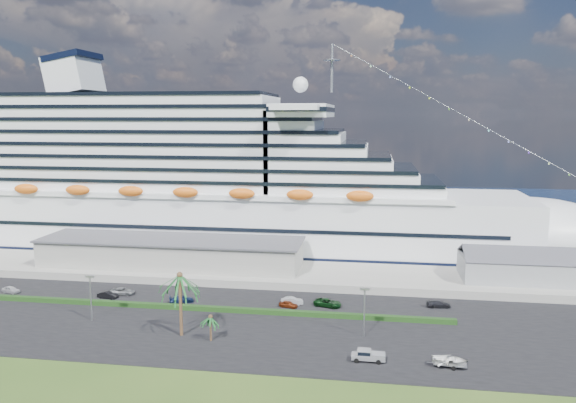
% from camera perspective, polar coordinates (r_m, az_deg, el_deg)
% --- Properties ---
extents(ground, '(420.00, 420.00, 0.00)m').
position_cam_1_polar(ground, '(91.26, -5.49, -14.73)').
color(ground, '#2D4C19').
rests_on(ground, ground).
extents(asphalt_lot, '(140.00, 38.00, 0.12)m').
position_cam_1_polar(asphalt_lot, '(101.13, -3.94, -12.26)').
color(asphalt_lot, black).
rests_on(asphalt_lot, ground).
extents(wharf, '(240.00, 20.00, 1.80)m').
position_cam_1_polar(wharf, '(127.86, -1.09, -7.31)').
color(wharf, gray).
rests_on(wharf, ground).
extents(water, '(420.00, 160.00, 0.02)m').
position_cam_1_polar(water, '(215.17, 2.97, -0.94)').
color(water, black).
rests_on(water, ground).
extents(cruise_ship, '(191.00, 38.00, 54.00)m').
position_cam_1_polar(cruise_ship, '(152.40, -7.57, 1.31)').
color(cruise_ship, silver).
rests_on(cruise_ship, ground).
extents(terminal_building, '(61.00, 15.00, 6.30)m').
position_cam_1_polar(terminal_building, '(133.20, -11.80, -5.01)').
color(terminal_building, gray).
rests_on(terminal_building, wharf).
extents(port_shed, '(24.00, 12.31, 7.37)m').
position_cam_1_polar(port_shed, '(129.01, 22.46, -6.23)').
color(port_shed, gray).
rests_on(port_shed, wharf).
extents(hedge, '(88.00, 1.10, 0.90)m').
position_cam_1_polar(hedge, '(107.40, -7.59, -10.75)').
color(hedge, black).
rests_on(hedge, asphalt_lot).
extents(lamp_post_left, '(1.60, 0.35, 8.27)m').
position_cam_1_polar(lamp_post_left, '(106.22, -19.42, -8.70)').
color(lamp_post_left, gray).
rests_on(lamp_post_left, asphalt_lot).
extents(lamp_post_right, '(1.60, 0.35, 8.27)m').
position_cam_1_polar(lamp_post_right, '(94.30, 7.77, -10.49)').
color(lamp_post_right, gray).
rests_on(lamp_post_right, asphalt_lot).
extents(palm_tall, '(8.82, 8.82, 11.13)m').
position_cam_1_polar(palm_tall, '(94.47, -10.92, -8.08)').
color(palm_tall, '#47301E').
rests_on(palm_tall, ground).
extents(palm_short, '(3.53, 3.53, 4.56)m').
position_cam_1_polar(palm_short, '(93.24, -7.88, -11.82)').
color(palm_short, '#47301E').
rests_on(palm_short, ground).
extents(parked_car_0, '(4.24, 2.52, 1.35)m').
position_cam_1_polar(parked_car_0, '(129.84, -26.31, -8.04)').
color(parked_car_0, silver).
rests_on(parked_car_0, asphalt_lot).
extents(parked_car_1, '(4.25, 1.91, 1.35)m').
position_cam_1_polar(parked_car_1, '(119.07, -17.84, -9.02)').
color(parked_car_1, black).
rests_on(parked_car_1, asphalt_lot).
extents(parked_car_2, '(5.12, 2.70, 1.37)m').
position_cam_1_polar(parked_car_2, '(120.44, -16.48, -8.75)').
color(parked_car_2, gray).
rests_on(parked_car_2, asphalt_lot).
extents(parked_car_3, '(5.09, 3.56, 1.37)m').
position_cam_1_polar(parked_car_3, '(112.92, -10.77, -9.72)').
color(parked_car_3, '#142449').
rests_on(parked_car_3, asphalt_lot).
extents(parked_car_4, '(3.88, 2.30, 1.24)m').
position_cam_1_polar(parked_car_4, '(108.36, 0.04, -10.40)').
color(parked_car_4, '#66250D').
rests_on(parked_car_4, asphalt_lot).
extents(parked_car_5, '(4.49, 2.10, 1.42)m').
position_cam_1_polar(parked_car_5, '(109.92, 0.41, -10.06)').
color(parked_car_5, '#AFB1B6').
rests_on(parked_car_5, asphalt_lot).
extents(parked_car_6, '(5.80, 3.80, 1.48)m').
position_cam_1_polar(parked_car_6, '(109.08, 4.06, -10.22)').
color(parked_car_6, black).
rests_on(parked_car_6, asphalt_lot).
extents(parked_car_7, '(4.72, 2.33, 1.32)m').
position_cam_1_polar(parked_car_7, '(112.18, 15.03, -10.01)').
color(parked_car_7, black).
rests_on(parked_car_7, asphalt_lot).
extents(pickup_truck, '(5.00, 2.00, 1.76)m').
position_cam_1_polar(pickup_truck, '(87.12, 8.11, -15.18)').
color(pickup_truck, black).
rests_on(pickup_truck, asphalt_lot).
extents(boat_trailer, '(6.02, 4.19, 1.69)m').
position_cam_1_polar(boat_trailer, '(87.52, 16.15, -15.23)').
color(boat_trailer, gray).
rests_on(boat_trailer, asphalt_lot).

